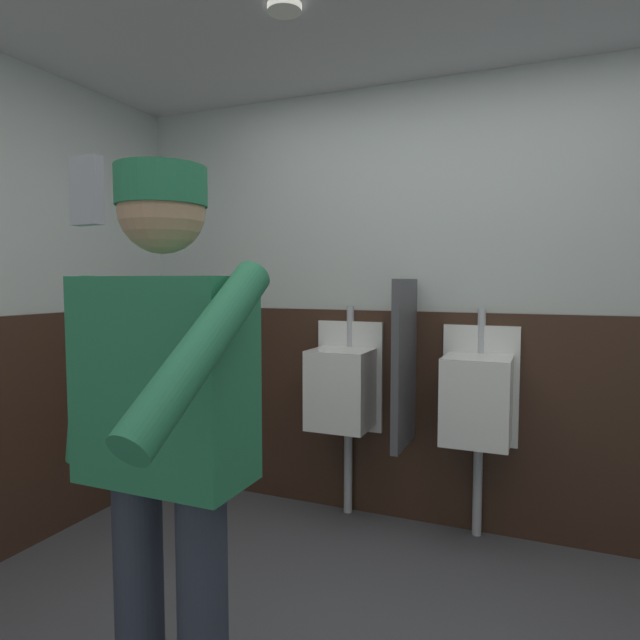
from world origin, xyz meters
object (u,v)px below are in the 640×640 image
Objects in this scene: urinal_left at (343,387)px; person at (164,420)px; cell_phone at (86,191)px; urinal_middle at (478,398)px.

urinal_left is 1.73m from person.
urinal_left is 11.27× the size of cell_phone.
urinal_middle is at bearing 0.00° from urinal_left.
cell_phone is at bearing -99.65° from urinal_middle.
urinal_middle is 0.73× the size of person.
person is (-0.64, -1.71, 0.23)m from urinal_middle.
cell_phone is (0.37, -2.22, 0.76)m from urinal_left.
cell_phone is (-0.38, -2.22, 0.76)m from urinal_middle.
urinal_left is 2.37m from cell_phone.
cell_phone reaches higher than urinal_middle.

